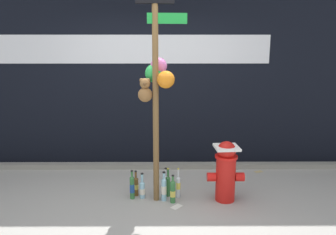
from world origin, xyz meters
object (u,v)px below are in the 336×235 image
Objects in this scene: bottle_0 at (166,182)px; bottle_4 at (178,186)px; bottle_1 at (136,186)px; bottle_7 at (164,189)px; memorial_post at (156,64)px; bottle_3 at (168,185)px; bottle_6 at (142,189)px; bottle_5 at (132,187)px; fire_hydrant at (226,170)px; bottle_2 at (173,191)px.

bottle_4 is (0.16, -0.15, 0.01)m from bottle_0.
bottle_7 reaches higher than bottle_1.
memorial_post is 1.58m from bottle_3.
bottle_5 is at bearing -171.32° from bottle_6.
memorial_post reaches higher than bottle_0.
bottle_0 reaches higher than bottle_1.
bottle_4 is (0.13, -0.04, 0.00)m from bottle_3.
fire_hydrant is at bearing -2.05° from bottle_5.
bottle_0 is 0.90× the size of bottle_5.
bottle_0 is 0.90× the size of bottle_7.
bottle_2 is at bearing -72.74° from bottle_3.
bottle_1 is (-0.28, 0.08, -1.59)m from memorial_post.
bottle_1 is at bearing 177.62° from bottle_3.
fire_hydrant reaches higher than bottle_2.
memorial_post is at bearing 2.20° from bottle_5.
fire_hydrant reaches higher than bottle_5.
bottle_1 is 0.10m from bottle_5.
fire_hydrant is 2.02× the size of bottle_7.
fire_hydrant is 0.65m from bottle_4.
bottle_3 is at bearing -2.38° from bottle_1.
bottle_5 is 0.41m from bottle_7.
bottle_1 is 0.86× the size of bottle_4.
bottle_2 is 0.20m from bottle_3.
bottle_0 is 1.02× the size of bottle_6.
bottle_3 is (0.03, -0.11, 0.01)m from bottle_0.
fire_hydrant is 2.03× the size of bottle_3.
bottle_7 is at bearing -96.48° from bottle_0.
bottle_4 reaches higher than bottle_5.
fire_hydrant is 1.21m from bottle_5.
bottle_7 is (-0.19, -0.09, 0.00)m from bottle_4.
bottle_1 is 0.40m from bottle_7.
bottle_4 is at bearing -42.51° from bottle_0.
memorial_post is 7.20× the size of bottle_5.
fire_hydrant reaches higher than bottle_6.
bottle_0 is 0.87× the size of bottle_4.
bottle_3 and bottle_5 have the same top height.
bottle_5 is 1.13× the size of bottle_6.
fire_hydrant is 2.29× the size of bottle_6.
bottle_6 is at bearing 176.64° from fire_hydrant.
bottle_2 is at bearing -31.62° from memorial_post.
fire_hydrant is 1.96× the size of bottle_4.
bottle_2 is at bearing -115.54° from bottle_4.
bottle_2 is 0.13m from bottle_7.
bottle_7 is at bearing 151.73° from bottle_2.
bottle_2 is (0.08, -0.30, 0.01)m from bottle_0.
memorial_post is at bearing -2.28° from bottle_6.
memorial_post is 7.56× the size of bottle_2.
bottle_1 is 0.89× the size of bottle_3.
memorial_post is 1.59m from bottle_4.
bottle_7 is (-0.05, -0.13, 0.01)m from bottle_3.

